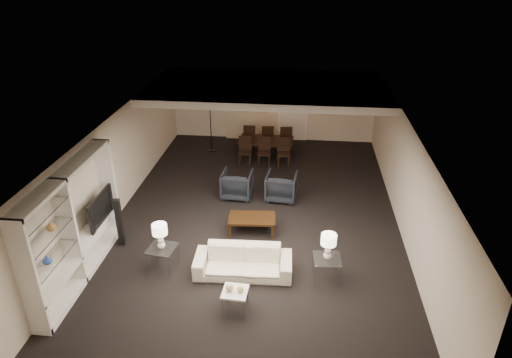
{
  "coord_description": "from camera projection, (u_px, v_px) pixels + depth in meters",
  "views": [
    {
      "loc": [
        1.05,
        -9.76,
        6.01
      ],
      "look_at": [
        0.0,
        0.0,
        1.1
      ],
      "focal_mm": 32.0,
      "sensor_mm": 36.0,
      "label": 1
    }
  ],
  "objects": [
    {
      "name": "gold_gourd_a",
      "position": [
        230.0,
        288.0,
        8.3
      ],
      "size": [
        0.15,
        0.15,
        0.15
      ],
      "primitive_type": "sphere",
      "color": "#E0AE77",
      "rests_on": "marble_table"
    },
    {
      "name": "armchair_left",
      "position": [
        237.0,
        184.0,
        12.33
      ],
      "size": [
        0.83,
        0.85,
        0.74
      ],
      "primitive_type": "imported",
      "rotation": [
        0.0,
        0.0,
        3.09
      ],
      "color": "black",
      "rests_on": "floor"
    },
    {
      "name": "chair_fl",
      "position": [
        250.0,
        136.0,
        15.3
      ],
      "size": [
        0.43,
        0.43,
        0.9
      ],
      "primitive_type": null,
      "rotation": [
        0.0,
        0.0,
        3.18
      ],
      "color": "black",
      "rests_on": "floor"
    },
    {
      "name": "wall_back",
      "position": [
        273.0,
        105.0,
        15.8
      ],
      "size": [
        7.0,
        0.02,
        2.5
      ],
      "primitive_type": "cube",
      "color": "beige",
      "rests_on": "ground"
    },
    {
      "name": "side_table_right",
      "position": [
        326.0,
        269.0,
        9.22
      ],
      "size": [
        0.59,
        0.59,
        0.51
      ],
      "primitive_type": null,
      "rotation": [
        0.0,
        0.0,
        0.07
      ],
      "color": "white",
      "rests_on": "floor"
    },
    {
      "name": "dining_table",
      "position": [
        266.0,
        149.0,
        14.73
      ],
      "size": [
        1.74,
        1.0,
        0.6
      ],
      "primitive_type": "imported",
      "rotation": [
        0.0,
        0.0,
        -0.03
      ],
      "color": "black",
      "rests_on": "floor"
    },
    {
      "name": "floor_speaker",
      "position": [
        119.0,
        222.0,
        10.2
      ],
      "size": [
        0.14,
        0.14,
        1.16
      ],
      "primitive_type": "cube",
      "rotation": [
        0.0,
        0.0,
        0.14
      ],
      "color": "black",
      "rests_on": "floor"
    },
    {
      "name": "chair_nl",
      "position": [
        245.0,
        152.0,
        14.14
      ],
      "size": [
        0.44,
        0.44,
        0.9
      ],
      "primitive_type": null,
      "rotation": [
        0.0,
        0.0,
        0.05
      ],
      "color": "black",
      "rests_on": "floor"
    },
    {
      "name": "ceiling_soffit",
      "position": [
        269.0,
        87.0,
        13.51
      ],
      "size": [
        7.0,
        4.0,
        0.2
      ],
      "primitive_type": "cube",
      "color": "silver",
      "rests_on": "ceiling"
    },
    {
      "name": "coffee_table",
      "position": [
        252.0,
        224.0,
        10.84
      ],
      "size": [
        1.14,
        0.71,
        0.39
      ],
      "primitive_type": null,
      "rotation": [
        0.0,
        0.0,
        0.06
      ],
      "color": "black",
      "rests_on": "floor"
    },
    {
      "name": "floor_lamp",
      "position": [
        211.0,
        126.0,
        14.97
      ],
      "size": [
        0.29,
        0.29,
        1.74
      ],
      "primitive_type": null,
      "rotation": [
        0.0,
        0.0,
        -0.17
      ],
      "color": "black",
      "rests_on": "floor"
    },
    {
      "name": "wall_front",
      "position": [
        212.0,
        354.0,
        6.02
      ],
      "size": [
        7.0,
        0.02,
        2.5
      ],
      "primitive_type": "cube",
      "color": "beige",
      "rests_on": "ground"
    },
    {
      "name": "chair_fr",
      "position": [
        286.0,
        138.0,
        15.18
      ],
      "size": [
        0.46,
        0.46,
        0.9
      ],
      "primitive_type": null,
      "rotation": [
        0.0,
        0.0,
        3.27
      ],
      "color": "black",
      "rests_on": "floor"
    },
    {
      "name": "chair_nr",
      "position": [
        284.0,
        153.0,
        14.03
      ],
      "size": [
        0.45,
        0.45,
        0.9
      ],
      "primitive_type": null,
      "rotation": [
        0.0,
        0.0,
        0.1
      ],
      "color": "black",
      "rests_on": "floor"
    },
    {
      "name": "vase_amber",
      "position": [
        50.0,
        226.0,
        8.08
      ],
      "size": [
        0.17,
        0.17,
        0.18
      ],
      "primitive_type": "imported",
      "color": "#B2793B",
      "rests_on": "media_unit"
    },
    {
      "name": "floor",
      "position": [
        256.0,
        218.0,
        11.47
      ],
      "size": [
        11.0,
        11.0,
        0.0
      ],
      "primitive_type": "plane",
      "color": "black",
      "rests_on": "ground"
    },
    {
      "name": "media_unit",
      "position": [
        74.0,
        226.0,
        8.95
      ],
      "size": [
        0.38,
        3.4,
        2.35
      ],
      "primitive_type": null,
      "color": "white",
      "rests_on": "wall_left"
    },
    {
      "name": "marble_table",
      "position": [
        235.0,
        301.0,
        8.42
      ],
      "size": [
        0.48,
        0.48,
        0.46
      ],
      "primitive_type": null,
      "rotation": [
        0.0,
        0.0,
        -0.05
      ],
      "color": "white",
      "rests_on": "floor"
    },
    {
      "name": "side_table_left",
      "position": [
        163.0,
        258.0,
        9.55
      ],
      "size": [
        0.62,
        0.62,
        0.51
      ],
      "primitive_type": null,
      "rotation": [
        0.0,
        0.0,
        -0.14
      ],
      "color": "silver",
      "rests_on": "floor"
    },
    {
      "name": "table_lamp_right",
      "position": [
        328.0,
        247.0,
        8.98
      ],
      "size": [
        0.33,
        0.33,
        0.57
      ],
      "primitive_type": null,
      "rotation": [
        0.0,
        0.0,
        -0.05
      ],
      "color": "#EEE0C9",
      "rests_on": "side_table_right"
    },
    {
      "name": "chair_fm",
      "position": [
        268.0,
        137.0,
        15.24
      ],
      "size": [
        0.45,
        0.45,
        0.9
      ],
      "primitive_type": null,
      "rotation": [
        0.0,
        0.0,
        3.23
      ],
      "color": "black",
      "rests_on": "floor"
    },
    {
      "name": "wall_right",
      "position": [
        406.0,
        180.0,
        10.58
      ],
      "size": [
        0.02,
        11.0,
        2.5
      ],
      "primitive_type": "cube",
      "color": "beige",
      "rests_on": "ground"
    },
    {
      "name": "table_lamp_left",
      "position": [
        160.0,
        236.0,
        9.31
      ],
      "size": [
        0.32,
        0.32,
        0.57
      ],
      "primitive_type": null,
      "rotation": [
        0.0,
        0.0,
        0.04
      ],
      "color": "white",
      "rests_on": "side_table_left"
    },
    {
      "name": "painting",
      "position": [
        335.0,
        99.0,
        15.43
      ],
      "size": [
        0.95,
        0.04,
        0.65
      ],
      "primitive_type": "cube",
      "color": "#142D38",
      "rests_on": "wall_back"
    },
    {
      "name": "door",
      "position": [
        293.0,
        111.0,
        15.8
      ],
      "size": [
        0.9,
        0.05,
        2.1
      ],
      "primitive_type": "cube",
      "color": "silver",
      "rests_on": "wall_back"
    },
    {
      "name": "pendant_light",
      "position": [
        278.0,
        103.0,
        13.7
      ],
      "size": [
        0.52,
        0.52,
        0.24
      ],
      "primitive_type": "cylinder",
      "color": "#D8591E",
      "rests_on": "ceiling_soffit"
    },
    {
      "name": "wall_left",
      "position": [
        115.0,
        167.0,
        11.25
      ],
      "size": [
        0.02,
        11.0,
        2.5
      ],
      "primitive_type": "cube",
      "color": "beige",
      "rests_on": "ground"
    },
    {
      "name": "armchair_right",
      "position": [
        281.0,
        186.0,
        12.21
      ],
      "size": [
        0.87,
        0.89,
        0.74
      ],
      "primitive_type": "imported",
      "rotation": [
        0.0,
        0.0,
        3.05
      ],
      "color": "black",
      "rests_on": "floor"
    },
    {
      "name": "sofa",
      "position": [
        243.0,
        262.0,
        9.37
      ],
      "size": [
        2.03,
        0.86,
        0.58
      ],
      "primitive_type": "imported",
      "rotation": [
        0.0,
        0.0,
        0.04
      ],
      "color": "beige",
      "rests_on": "floor"
    },
    {
      "name": "television",
      "position": [
        96.0,
        208.0,
        9.79
      ],
      "size": [
        1.12,
        0.15,
        0.64
      ],
      "primitive_type": "imported",
      "rotation": [
        0.0,
        0.0,
        1.57
      ],
      "color": "black",
      "rests_on": "media_unit"
    },
    {
      "name": "gold_gourd_b",
      "position": [
        240.0,
        289.0,
        8.28
      ],
      "size": [
        0.13,
        0.13,
        0.13
      ],
      "primitive_type": "sphere",
      "color": "#DFCE76",
      "rests_on": "marble_table"
    },
    {
      "name": "curtains",
      "position": [
        247.0,
        106.0,
        15.84
      ],
      "size": [
        1.5,
        0.12,
        2.4
      ],
      "primitive_type": "cube",
      "color": "beige",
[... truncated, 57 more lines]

